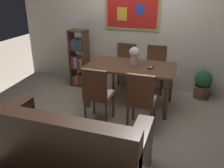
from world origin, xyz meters
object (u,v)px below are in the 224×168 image
dining_chair_near_right (141,97)px  tv_remote (151,68)px  dining_chair_far_right (155,65)px  dining_chair_near_left (97,91)px  flower_vase (134,55)px  dining_chair_far_left (125,63)px  potted_ivy (203,84)px  dining_table (131,71)px  leather_couch (66,147)px  bookshelf (79,61)px

dining_chair_near_right → tv_remote: bearing=90.7°
dining_chair_far_right → tv_remote: 0.86m
dining_chair_near_left → flower_vase: bearing=65.8°
dining_chair_far_right → dining_chair_near_left: same height
dining_chair_far_left → dining_chair_far_right: (0.61, 0.05, 0.00)m
dining_chair_far_left → potted_ivy: bearing=-0.9°
dining_table → potted_ivy: dining_table is taller
leather_couch → flower_vase: bearing=80.4°
bookshelf → potted_ivy: bearing=3.6°
dining_table → tv_remote: 0.37m
potted_ivy → tv_remote: tv_remote is taller
dining_table → bookshelf: 1.37m
dining_chair_near_left → dining_chair_far_left: bearing=90.1°
dining_table → potted_ivy: (1.23, 0.71, -0.36)m
leather_couch → tv_remote: leather_couch is taller
dining_table → dining_chair_far_right: (0.30, 0.79, -0.10)m
dining_chair_far_left → flower_vase: bearing=-63.7°
flower_vase → tv_remote: flower_vase is taller
dining_chair_far_right → potted_ivy: (0.93, -0.08, -0.26)m
dining_chair_far_left → tv_remote: size_ratio=5.64×
dining_chair_near_left → potted_ivy: 2.16m
leather_couch → flower_vase: flower_vase is taller
dining_table → tv_remote: (0.35, -0.05, 0.11)m
dining_table → dining_chair_far_left: dining_chair_far_left is taller
dining_table → flower_vase: flower_vase is taller
dining_chair_far_left → flower_vase: size_ratio=2.83×
flower_vase → dining_chair_near_left: bearing=-114.2°
dining_chair_near_left → potted_ivy: size_ratio=1.70×
dining_chair_far_right → flower_vase: 0.91m
dining_table → dining_chair_near_left: 0.85m
bookshelf → tv_remote: bearing=-20.4°
tv_remote → flower_vase: bearing=170.1°
leather_couch → tv_remote: size_ratio=11.15×
dining_chair_far_left → tv_remote: dining_chair_far_left is taller
leather_couch → flower_vase: size_ratio=5.59×
dining_chair_near_right → potted_ivy: bearing=59.5°
dining_chair_far_right → bookshelf: bearing=-171.4°
dining_chair_near_right → dining_chair_near_left: 0.66m
leather_couch → bookshelf: 2.61m
dining_chair_far_left → dining_chair_near_left: bearing=-89.9°
potted_ivy → tv_remote: size_ratio=3.32×
dining_chair_near_right → leather_couch: bearing=-119.8°
dining_chair_near_right → dining_chair_far_right: same height
flower_vase → dining_chair_far_right: bearing=72.1°
dining_table → dining_chair_far_right: dining_chair_far_right is taller
leather_couch → bookshelf: bearing=112.3°
dining_chair_far_left → dining_table: bearing=-67.4°
leather_couch → bookshelf: bookshelf is taller
dining_chair_far_left → dining_chair_far_right: bearing=5.1°
dining_chair_near_left → flower_vase: size_ratio=2.83×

